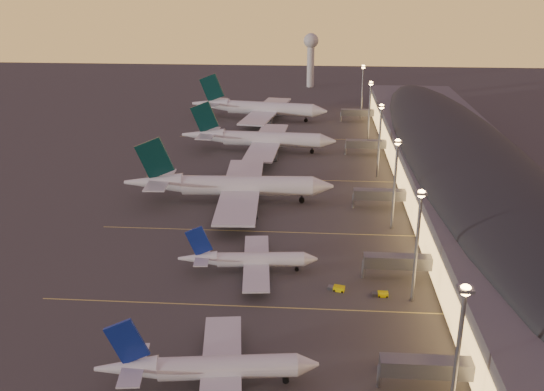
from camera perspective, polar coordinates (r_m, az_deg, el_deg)
The scene contains 13 objects.
ground at distance 136.86m, azimuth -2.25°, elevation -9.31°, with size 700.00×700.00×0.00m, color #3B3937.
airliner_narrow_south at distance 108.92m, azimuth -6.00°, elevation -15.86°, with size 38.69×34.81×13.81m.
airliner_narrow_north at distance 145.28m, azimuth -2.23°, elevation -6.07°, with size 33.47×30.02×11.95m.
airliner_wide_near at distance 187.75m, azimuth -4.05°, elevation 0.92°, with size 65.03×59.23×20.82m.
airliner_wide_mid at distance 241.45m, azimuth -1.29°, elevation 5.34°, with size 61.88×56.38×19.81m.
airliner_wide_far at distance 295.11m, azimuth -1.27°, elevation 8.21°, with size 67.13×61.81×21.51m.
terminal_building at distance 205.12m, azimuth 17.52°, elevation 2.70°, with size 56.35×255.00×17.46m.
light_masts at distance 191.11m, azimuth 10.71°, elevation 4.79°, with size 2.20×217.20×25.90m.
radar_tower at distance 380.88m, azimuth 3.68°, elevation 13.42°, with size 9.00×9.00×32.50m.
lane_markings at distance 172.56m, azimuth -0.79°, elevation -2.74°, with size 90.00×180.36×0.00m.
baggage_tug_b at distance 116.39m, azimuth 11.25°, elevation -15.34°, with size 4.30×2.51×1.21m.
baggage_tug_c at distance 138.12m, azimuth 10.21°, elevation -9.13°, with size 3.47×1.58×1.03m.
baggage_tug_d at distance 138.98m, azimuth 6.13°, elevation -8.68°, with size 4.01×2.44×1.12m.
Camera 1 is at (14.01, -118.08, 67.76)m, focal length 40.00 mm.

